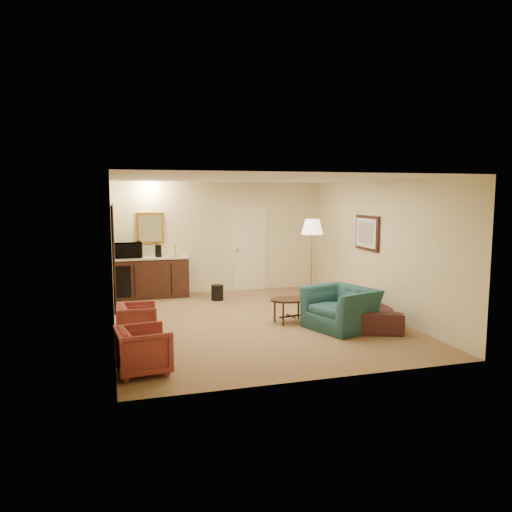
{
  "coord_description": "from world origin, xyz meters",
  "views": [
    {
      "loc": [
        -2.49,
        -8.61,
        2.35
      ],
      "look_at": [
        0.15,
        0.5,
        1.15
      ],
      "focal_mm": 35.0,
      "sensor_mm": 36.0,
      "label": 1
    }
  ],
  "objects_px": {
    "microwave": "(128,249)",
    "wetbar_cabinet": "(152,277)",
    "waste_bin": "(217,293)",
    "rose_chair_near": "(137,320)",
    "sofa": "(375,304)",
    "teal_armchair": "(341,301)",
    "rose_chair_far": "(143,348)",
    "floor_lamp": "(312,260)",
    "coffee_maker": "(158,251)",
    "coffee_table": "(291,310)"
  },
  "relations": [
    {
      "from": "rose_chair_near",
      "to": "coffee_table",
      "type": "xyz_separation_m",
      "value": [
        2.75,
        0.28,
        -0.09
      ]
    },
    {
      "from": "sofa",
      "to": "teal_armchair",
      "type": "xyz_separation_m",
      "value": [
        -0.78,
        -0.2,
        0.13
      ]
    },
    {
      "from": "wetbar_cabinet",
      "to": "sofa",
      "type": "xyz_separation_m",
      "value": [
        3.71,
        -3.42,
        -0.1
      ]
    },
    {
      "from": "rose_chair_far",
      "to": "floor_lamp",
      "type": "xyz_separation_m",
      "value": [
        3.85,
        3.59,
        0.56
      ]
    },
    {
      "from": "sofa",
      "to": "coffee_maker",
      "type": "height_order",
      "value": "coffee_maker"
    },
    {
      "from": "wetbar_cabinet",
      "to": "floor_lamp",
      "type": "bearing_deg",
      "value": -20.89
    },
    {
      "from": "microwave",
      "to": "coffee_maker",
      "type": "bearing_deg",
      "value": -5.03
    },
    {
      "from": "sofa",
      "to": "teal_armchair",
      "type": "relative_size",
      "value": 1.64
    },
    {
      "from": "rose_chair_far",
      "to": "waste_bin",
      "type": "xyz_separation_m",
      "value": [
        1.85,
        4.15,
        -0.17
      ]
    },
    {
      "from": "floor_lamp",
      "to": "coffee_maker",
      "type": "relative_size",
      "value": 6.53
    },
    {
      "from": "wetbar_cabinet",
      "to": "rose_chair_near",
      "type": "height_order",
      "value": "wetbar_cabinet"
    },
    {
      "from": "teal_armchair",
      "to": "waste_bin",
      "type": "bearing_deg",
      "value": -171.07
    },
    {
      "from": "rose_chair_near",
      "to": "rose_chair_far",
      "type": "xyz_separation_m",
      "value": [
        0.0,
        -1.62,
        0.02
      ]
    },
    {
      "from": "sofa",
      "to": "rose_chair_far",
      "type": "distance_m",
      "value": 4.46
    },
    {
      "from": "wetbar_cabinet",
      "to": "coffee_table",
      "type": "bearing_deg",
      "value": -52.88
    },
    {
      "from": "teal_armchair",
      "to": "microwave",
      "type": "bearing_deg",
      "value": -156.41
    },
    {
      "from": "wetbar_cabinet",
      "to": "rose_chair_near",
      "type": "bearing_deg",
      "value": -98.74
    },
    {
      "from": "teal_armchair",
      "to": "sofa",
      "type": "bearing_deg",
      "value": 84.66
    },
    {
      "from": "teal_armchair",
      "to": "waste_bin",
      "type": "relative_size",
      "value": 3.3
    },
    {
      "from": "waste_bin",
      "to": "rose_chair_near",
      "type": "bearing_deg",
      "value": -126.17
    },
    {
      "from": "teal_armchair",
      "to": "coffee_maker",
      "type": "xyz_separation_m",
      "value": [
        -2.78,
        3.6,
        0.57
      ]
    },
    {
      "from": "teal_armchair",
      "to": "rose_chair_near",
      "type": "distance_m",
      "value": 3.45
    },
    {
      "from": "rose_chair_near",
      "to": "coffee_maker",
      "type": "height_order",
      "value": "coffee_maker"
    },
    {
      "from": "rose_chair_near",
      "to": "floor_lamp",
      "type": "bearing_deg",
      "value": -60.98
    },
    {
      "from": "coffee_table",
      "to": "waste_bin",
      "type": "xyz_separation_m",
      "value": [
        -0.9,
        2.25,
        -0.06
      ]
    },
    {
      "from": "rose_chair_near",
      "to": "rose_chair_far",
      "type": "bearing_deg",
      "value": -178.1
    },
    {
      "from": "teal_armchair",
      "to": "microwave",
      "type": "distance_m",
      "value": 5.05
    },
    {
      "from": "sofa",
      "to": "rose_chair_near",
      "type": "distance_m",
      "value": 4.22
    },
    {
      "from": "sofa",
      "to": "waste_bin",
      "type": "relative_size",
      "value": 5.41
    },
    {
      "from": "rose_chair_near",
      "to": "coffee_table",
      "type": "bearing_deg",
      "value": -82.33
    },
    {
      "from": "teal_armchair",
      "to": "rose_chair_near",
      "type": "bearing_deg",
      "value": -115.81
    },
    {
      "from": "rose_chair_near",
      "to": "waste_bin",
      "type": "distance_m",
      "value": 3.14
    },
    {
      "from": "rose_chair_far",
      "to": "microwave",
      "type": "relative_size",
      "value": 1.17
    },
    {
      "from": "coffee_table",
      "to": "microwave",
      "type": "relative_size",
      "value": 1.33
    },
    {
      "from": "wetbar_cabinet",
      "to": "waste_bin",
      "type": "bearing_deg",
      "value": -28.07
    },
    {
      "from": "floor_lamp",
      "to": "coffee_maker",
      "type": "bearing_deg",
      "value": 158.48
    },
    {
      "from": "coffee_table",
      "to": "coffee_maker",
      "type": "distance_m",
      "value": 3.72
    },
    {
      "from": "teal_armchair",
      "to": "microwave",
      "type": "height_order",
      "value": "microwave"
    },
    {
      "from": "microwave",
      "to": "wetbar_cabinet",
      "type": "bearing_deg",
      "value": -4.18
    },
    {
      "from": "wetbar_cabinet",
      "to": "coffee_table",
      "type": "relative_size",
      "value": 2.11
    },
    {
      "from": "rose_chair_far",
      "to": "coffee_maker",
      "type": "xyz_separation_m",
      "value": [
        0.65,
        4.85,
        0.72
      ]
    },
    {
      "from": "microwave",
      "to": "coffee_maker",
      "type": "relative_size",
      "value": 2.13
    },
    {
      "from": "sofa",
      "to": "microwave",
      "type": "relative_size",
      "value": 3.11
    },
    {
      "from": "floor_lamp",
      "to": "waste_bin",
      "type": "bearing_deg",
      "value": 164.4
    },
    {
      "from": "wetbar_cabinet",
      "to": "rose_chair_far",
      "type": "xyz_separation_m",
      "value": [
        -0.5,
        -4.87,
        -0.12
      ]
    },
    {
      "from": "teal_armchair",
      "to": "rose_chair_far",
      "type": "xyz_separation_m",
      "value": [
        -3.43,
        -1.25,
        -0.14
      ]
    },
    {
      "from": "sofa",
      "to": "rose_chair_near",
      "type": "bearing_deg",
      "value": 109.14
    },
    {
      "from": "rose_chair_near",
      "to": "wetbar_cabinet",
      "type": "bearing_deg",
      "value": -6.84
    },
    {
      "from": "waste_bin",
      "to": "floor_lamp",
      "type": "bearing_deg",
      "value": -15.6
    },
    {
      "from": "teal_armchair",
      "to": "coffee_maker",
      "type": "distance_m",
      "value": 4.58
    }
  ]
}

